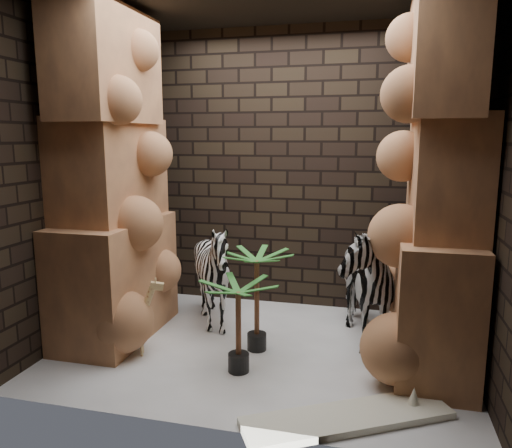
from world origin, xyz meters
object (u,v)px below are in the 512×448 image
(palm_front, at_px, (257,300))
(surfboard, at_px, (347,418))
(zebra_right, at_px, (355,270))
(zebra_left, at_px, (214,279))
(giraffe_toy, at_px, (130,317))
(palm_back, at_px, (238,326))

(palm_front, distance_m, surfboard, 1.33)
(zebra_right, xyz_separation_m, zebra_left, (-1.35, -0.02, -0.18))
(giraffe_toy, xyz_separation_m, palm_front, (1.02, 0.37, 0.11))
(zebra_right, height_order, surfboard, zebra_right)
(giraffe_toy, relative_size, surfboard, 0.49)
(zebra_right, xyz_separation_m, surfboard, (0.03, -1.35, -0.65))
(zebra_right, xyz_separation_m, giraffe_toy, (-1.84, -0.78, -0.33))
(surfboard, bearing_deg, zebra_left, 106.36)
(zebra_right, bearing_deg, giraffe_toy, -174.13)
(palm_back, bearing_deg, palm_front, 84.14)
(giraffe_toy, height_order, palm_back, palm_back)
(zebra_left, distance_m, giraffe_toy, 0.92)
(palm_front, relative_size, palm_back, 1.19)
(surfboard, bearing_deg, zebra_right, 61.64)
(zebra_left, distance_m, surfboard, 1.97)
(giraffe_toy, height_order, palm_front, palm_front)
(giraffe_toy, distance_m, palm_back, 0.98)
(zebra_left, bearing_deg, giraffe_toy, -107.87)
(palm_front, height_order, surfboard, palm_front)
(palm_front, height_order, palm_back, palm_front)
(palm_front, bearing_deg, surfboard, -47.72)
(zebra_right, relative_size, palm_front, 1.49)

